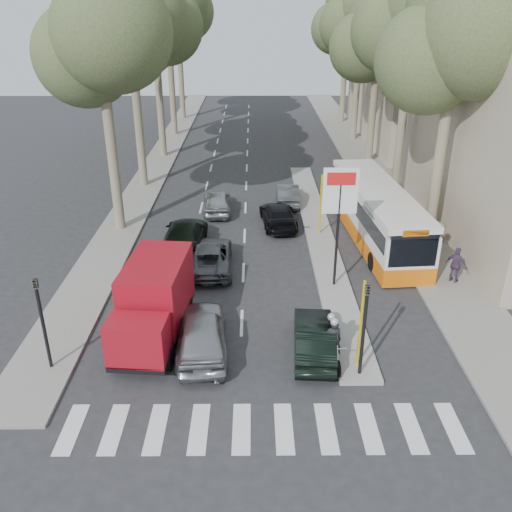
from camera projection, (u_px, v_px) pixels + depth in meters
The scene contains 30 objects.
ground at pixel (265, 352), 20.18m from camera, with size 120.00×120.00×0.00m, color #28282B.
sidewalk_right at pixel (367, 165), 42.81m from camera, with size 3.20×70.00×0.12m, color gray.
median_left at pixel (163, 156), 45.42m from camera, with size 2.40×64.00×0.12m, color gray.
traffic_island at pixel (319, 234), 30.11m from camera, with size 1.50×26.00×0.16m, color gray.
building_far at pixel (433, 49), 47.59m from camera, with size 11.00×20.00×16.00m, color #B7A88E.
billboard at pixel (339, 211), 23.14m from camera, with size 1.50×12.10×5.60m.
traffic_light_island at pixel (365, 315), 17.78m from camera, with size 0.16×0.41×3.60m.
traffic_light_left at pixel (40, 309), 18.17m from camera, with size 0.16×0.41×3.60m.
tree_l_a at pixel (102, 33), 26.65m from camera, with size 7.40×7.20×14.10m.
tree_l_b at pixel (131, 14), 33.58m from camera, with size 7.40×7.20×14.88m.
tree_l_c at pixel (156, 27), 41.26m from camera, with size 7.40×7.20×13.71m.
tree_l_d at pixel (168, 2), 47.75m from camera, with size 7.40×7.20×15.66m.
tree_l_e at pixel (179, 13), 55.43m from camera, with size 7.40×7.20×14.49m.
tree_r_a at pixel (460, 36), 24.94m from camera, with size 7.40×7.20×14.10m.
tree_r_b at pixel (417, 9), 31.73m from camera, with size 7.40×7.20×15.27m.
tree_r_c at pixel (381, 33), 39.69m from camera, with size 7.40×7.20×13.32m.
tree_r_d at pixel (364, 10), 46.34m from camera, with size 7.40×7.20×14.88m.
tree_r_e at pixel (349, 17), 53.86m from camera, with size 7.40×7.20×14.10m.
silver_hatchback at pixel (201, 333), 19.90m from camera, with size 1.87×4.65×1.58m, color #9D9FA4.
dark_hatchback at pixel (314, 337), 19.84m from camera, with size 1.43×4.09×1.35m, color black.
queue_car_a at pixel (209, 256), 26.18m from camera, with size 2.20×4.77×1.32m, color #4C4F54.
queue_car_b at pixel (278, 215), 31.21m from camera, with size 1.82×4.48×1.30m, color black.
queue_car_c at pixel (217, 202), 33.19m from camera, with size 1.63×4.04×1.38m, color #A1A4A9.
queue_car_d at pixel (288, 194), 34.61m from camera, with size 1.35×3.86×1.27m, color #4C5053.
queue_car_e at pixel (185, 235), 28.28m from camera, with size 2.10×5.17×1.50m, color black.
red_truck at pixel (154, 301), 20.49m from camera, with size 2.53×5.69×2.95m.
city_bus at pixel (377, 213), 28.97m from camera, with size 3.30×11.46×2.98m.
motorcycle at pixel (331, 339), 19.41m from camera, with size 0.85×2.21×1.88m.
pedestrian_near at pixel (456, 265), 24.61m from camera, with size 0.99×0.49×1.70m, color #4A3855.
pedestrian_far at pixel (438, 239), 27.06m from camera, with size 1.19×0.53×1.85m, color #6A5F50.
Camera 1 is at (-0.44, -16.72, 11.86)m, focal length 38.00 mm.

